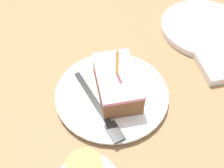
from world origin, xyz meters
name	(u,v)px	position (x,y,z in m)	size (l,w,h in m)	color
ground_plane	(125,99)	(0.00, 0.00, -0.02)	(2.40, 2.40, 0.04)	olive
plate	(112,94)	(0.03, 0.00, 0.01)	(0.25, 0.25, 0.02)	silver
cake_slice	(117,83)	(0.02, 0.00, 0.04)	(0.08, 0.14, 0.12)	brown
fork	(100,109)	(0.06, 0.04, 0.02)	(0.08, 0.19, 0.00)	#262626
side_plate	(206,28)	(-0.27, -0.17, 0.01)	(0.25, 0.25, 0.02)	silver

